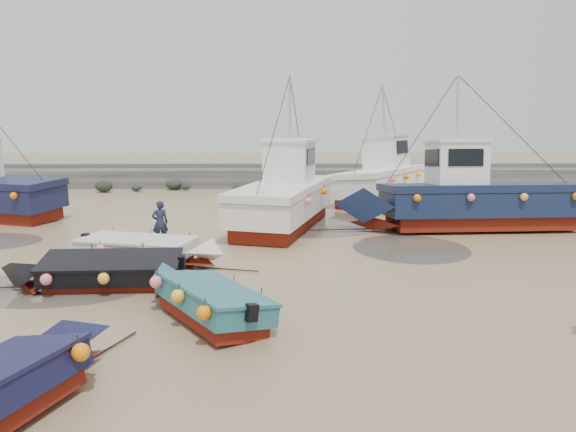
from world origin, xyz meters
name	(u,v)px	position (x,y,z in m)	size (l,w,h in m)	color
ground	(220,281)	(0.00, 0.00, 0.00)	(120.00, 120.00, 0.00)	tan
seawall	(255,178)	(0.05, 21.99, 0.63)	(60.00, 4.92, 1.50)	slate
puddle_a	(56,287)	(-4.37, -0.52, 0.00)	(5.05, 5.05, 0.01)	#554E44
puddle_b	(411,248)	(6.30, 3.91, 0.00)	(4.06, 4.06, 0.01)	#554E44
puddle_d	(310,223)	(3.02, 8.81, 0.00)	(6.38, 6.38, 0.01)	#554E44
dinghy_2	(203,295)	(-0.06, -3.00, 0.56)	(3.61, 4.95, 1.43)	maroon
dinghy_4	(99,268)	(-3.18, -0.57, 0.55)	(6.00, 2.05, 1.43)	maroon
dinghy_5	(148,248)	(-2.40, 1.76, 0.55)	(5.75, 2.80, 1.43)	maroon
cabin_boat_1	(287,195)	(1.99, 8.26, 1.31)	(4.97, 10.83, 6.22)	maroon
cabin_boat_2	(467,198)	(9.36, 7.36, 1.30)	(11.31, 3.70, 6.22)	maroon
cabin_boat_3	(387,178)	(7.51, 14.87, 1.36)	(6.73, 8.68, 6.22)	maroon
person	(161,245)	(-2.62, 4.64, 0.00)	(0.59, 0.39, 1.61)	#1B2038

